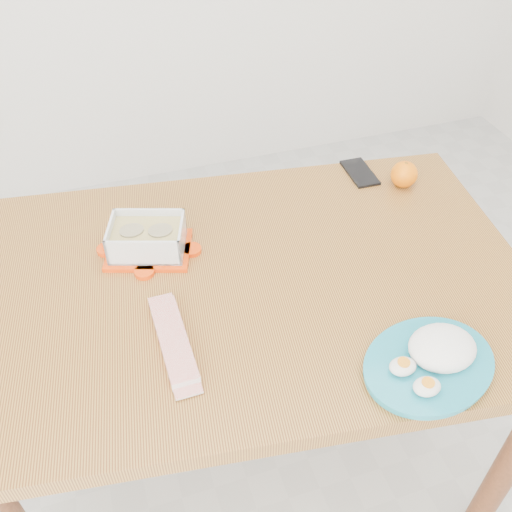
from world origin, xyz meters
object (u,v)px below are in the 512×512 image
object	(u,v)px
orange_fruit	(404,174)
dining_table	(256,307)
rice_plate	(434,357)
food_container	(147,239)
smartphone	(360,173)

from	to	relation	value
orange_fruit	dining_table	bearing A→B (deg)	-156.40
orange_fruit	rice_plate	distance (m)	0.58
dining_table	food_container	distance (m)	0.29
food_container	rice_plate	distance (m)	0.65
dining_table	smartphone	xyz separation A→B (m)	(0.39, 0.29, 0.10)
dining_table	rice_plate	distance (m)	0.42
smartphone	dining_table	bearing A→B (deg)	-141.74
orange_fruit	rice_plate	xyz separation A→B (m)	(-0.23, -0.53, -0.01)
food_container	smartphone	size ratio (longest dim) A/B	1.72
food_container	orange_fruit	distance (m)	0.68
orange_fruit	food_container	bearing A→B (deg)	-175.57
food_container	orange_fruit	xyz separation A→B (m)	(0.68, 0.05, -0.00)
dining_table	orange_fruit	xyz separation A→B (m)	(0.47, 0.21, 0.13)
food_container	rice_plate	bearing A→B (deg)	-29.03
rice_plate	smartphone	world-z (taller)	rice_plate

